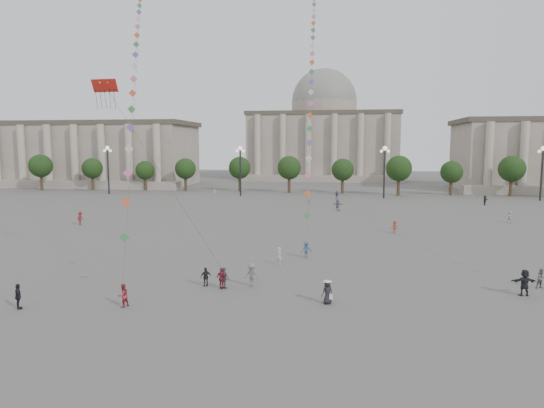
# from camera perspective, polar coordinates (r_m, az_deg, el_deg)

# --- Properties ---
(ground) EXTENTS (360.00, 360.00, 0.00)m
(ground) POSITION_cam_1_polar(r_m,az_deg,el_deg) (33.58, -3.88, -11.78)
(ground) COLOR #514E4C
(ground) RESTS_ON ground
(hall_west) EXTENTS (84.00, 26.22, 17.20)m
(hall_west) POSITION_cam_1_polar(r_m,az_deg,el_deg) (149.41, -24.87, 5.37)
(hall_west) COLOR gray
(hall_west) RESTS_ON ground
(hall_central) EXTENTS (48.30, 34.30, 35.50)m
(hall_central) POSITION_cam_1_polar(r_m,az_deg,el_deg) (160.47, 6.08, 8.10)
(hall_central) COLOR gray
(hall_central) RESTS_ON ground
(tree_row) EXTENTS (137.12, 5.12, 8.00)m
(tree_row) POSITION_cam_1_polar(r_m,az_deg,el_deg) (109.41, 4.87, 4.06)
(tree_row) COLOR #38271C
(tree_row) RESTS_ON ground
(lamp_post_far_west) EXTENTS (2.00, 0.90, 10.65)m
(lamp_post_far_west) POSITION_cam_1_polar(r_m,az_deg,el_deg) (113.65, -18.76, 4.82)
(lamp_post_far_west) COLOR #262628
(lamp_post_far_west) RESTS_ON ground
(lamp_post_mid_west) EXTENTS (2.00, 0.90, 10.65)m
(lamp_post_mid_west) POSITION_cam_1_polar(r_m,az_deg,el_deg) (103.46, -3.75, 5.00)
(lamp_post_mid_west) COLOR #262628
(lamp_post_mid_west) RESTS_ON ground
(lamp_post_mid_east) EXTENTS (2.00, 0.90, 10.65)m
(lamp_post_mid_east) POSITION_cam_1_polar(r_m,az_deg,el_deg) (101.44, 13.11, 4.80)
(lamp_post_mid_east) COLOR #262628
(lamp_post_mid_east) RESTS_ON ground
(lamp_post_far_east) EXTENTS (2.00, 0.90, 10.65)m
(lamp_post_far_east) POSITION_cam_1_polar(r_m,az_deg,el_deg) (108.07, 29.21, 4.22)
(lamp_post_far_east) COLOR #262628
(lamp_post_far_east) RESTS_ON ground
(person_crowd_0) EXTENTS (1.07, 0.61, 1.72)m
(person_crowd_0) POSITION_cam_1_polar(r_m,az_deg,el_deg) (98.54, 7.61, 1.07)
(person_crowd_0) COLOR #335372
(person_crowd_0) RESTS_ON ground
(person_crowd_2) EXTENTS (0.80, 1.26, 1.85)m
(person_crowd_2) POSITION_cam_1_polar(r_m,az_deg,el_deg) (70.96, -21.62, -1.55)
(person_crowd_2) COLOR maroon
(person_crowd_2) RESTS_ON ground
(person_crowd_3) EXTENTS (1.85, 0.84, 1.93)m
(person_crowd_3) POSITION_cam_1_polar(r_m,az_deg,el_deg) (39.62, 27.57, -8.20)
(person_crowd_3) COLOR black
(person_crowd_3) RESTS_ON ground
(person_crowd_4) EXTENTS (1.45, 1.38, 1.64)m
(person_crowd_4) POSITION_cam_1_polar(r_m,az_deg,el_deg) (89.28, 4.35, 0.49)
(person_crowd_4) COLOR beige
(person_crowd_4) RESTS_ON ground
(person_crowd_6) EXTENTS (1.31, 0.95, 1.83)m
(person_crowd_6) POSITION_cam_1_polar(r_m,az_deg,el_deg) (37.43, -2.42, -8.34)
(person_crowd_6) COLOR slate
(person_crowd_6) RESTS_ON ground
(person_crowd_7) EXTENTS (1.60, 0.61, 1.69)m
(person_crowd_7) POSITION_cam_1_polar(r_m,az_deg,el_deg) (75.33, 26.18, -1.37)
(person_crowd_7) COLOR silver
(person_crowd_7) RESTS_ON ground
(person_crowd_8) EXTENTS (1.13, 0.78, 1.60)m
(person_crowd_8) POSITION_cam_1_polar(r_m,az_deg,el_deg) (61.39, 14.24, -2.65)
(person_crowd_8) COLOR brown
(person_crowd_8) RESTS_ON ground
(person_crowd_9) EXTENTS (1.40, 1.58, 1.73)m
(person_crowd_9) POSITION_cam_1_polar(r_m,az_deg,el_deg) (96.21, 23.77, 0.41)
(person_crowd_9) COLOR black
(person_crowd_9) RESTS_ON ground
(person_crowd_10) EXTENTS (0.43, 0.63, 1.67)m
(person_crowd_10) POSITION_cam_1_polar(r_m,az_deg,el_deg) (103.07, -6.75, 1.33)
(person_crowd_10) COLOR #AFAFAB
(person_crowd_10) RESTS_ON ground
(person_crowd_12) EXTENTS (1.83, 1.18, 1.89)m
(person_crowd_12) POSITION_cam_1_polar(r_m,az_deg,el_deg) (81.05, 7.73, -0.11)
(person_crowd_12) COLOR slate
(person_crowd_12) RESTS_ON ground
(person_crowd_13) EXTENTS (0.67, 0.68, 1.58)m
(person_crowd_13) POSITION_cam_1_polar(r_m,az_deg,el_deg) (44.24, 0.88, -6.11)
(person_crowd_13) COLOR silver
(person_crowd_13) RESTS_ON ground
(tourist_0) EXTENTS (1.03, 0.82, 1.63)m
(tourist_0) POSITION_cam_1_polar(r_m,az_deg,el_deg) (37.05, -5.94, -8.69)
(tourist_0) COLOR maroon
(tourist_0) RESTS_ON ground
(tourist_1) EXTENTS (0.99, 1.01, 1.71)m
(tourist_1) POSITION_cam_1_polar(r_m,az_deg,el_deg) (36.55, -27.69, -9.61)
(tourist_1) COLOR black
(tourist_1) RESTS_ON ground
(tourist_3) EXTENTS (1.00, 0.87, 1.61)m
(tourist_3) POSITION_cam_1_polar(r_m,az_deg,el_deg) (37.15, -5.64, -8.66)
(tourist_3) COLOR #59585D
(tourist_3) RESTS_ON ground
(tourist_4) EXTENTS (0.93, 0.76, 1.49)m
(tourist_4) POSITION_cam_1_polar(r_m,az_deg,el_deg) (37.85, -7.78, -8.49)
(tourist_4) COLOR black
(tourist_4) RESTS_ON ground
(kite_flyer_0) EXTENTS (0.89, 0.96, 1.57)m
(kite_flyer_0) POSITION_cam_1_polar(r_m,az_deg,el_deg) (34.41, -17.11, -10.24)
(kite_flyer_0) COLOR maroon
(kite_flyer_0) RESTS_ON ground
(kite_flyer_1) EXTENTS (1.16, 0.89, 1.59)m
(kite_flyer_1) POSITION_cam_1_polar(r_m,az_deg,el_deg) (46.83, 4.06, -5.39)
(kite_flyer_1) COLOR #334D73
(kite_flyer_1) RESTS_ON ground
(kite_flyer_2) EXTENTS (0.86, 0.75, 1.51)m
(kite_flyer_2) POSITION_cam_1_polar(r_m,az_deg,el_deg) (42.24, 29.12, -7.68)
(kite_flyer_2) COLOR slate
(kite_flyer_2) RESTS_ON ground
(hat_person) EXTENTS (0.96, 0.89, 1.69)m
(hat_person) POSITION_cam_1_polar(r_m,az_deg,el_deg) (33.73, 6.54, -10.18)
(hat_person) COLOR black
(hat_person) RESTS_ON ground
(dragon_kite) EXTENTS (6.48, 2.22, 18.08)m
(dragon_kite) POSITION_cam_1_polar(r_m,az_deg,el_deg) (43.23, -18.92, 11.98)
(dragon_kite) COLOR red
(dragon_kite) RESTS_ON ground
(kite_train_west) EXTENTS (20.38, 51.53, 69.07)m
(kite_train_west) POSITION_cam_1_polar(r_m,az_deg,el_deg) (63.97, -15.62, 17.51)
(kite_train_west) COLOR #3F3F3F
(kite_train_west) RESTS_ON ground
(kite_train_mid) EXTENTS (3.15, 49.27, 67.79)m
(kite_train_mid) POSITION_cam_1_polar(r_m,az_deg,el_deg) (73.56, 4.86, 19.13)
(kite_train_mid) COLOR #3F3F3F
(kite_train_mid) RESTS_ON ground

